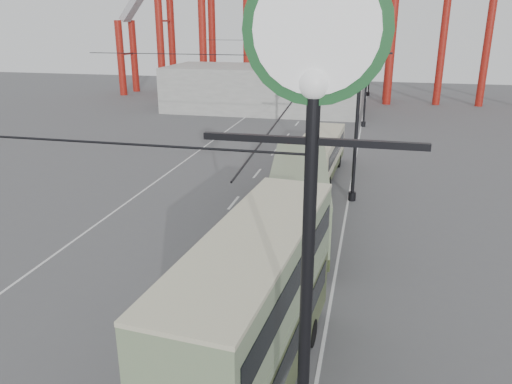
% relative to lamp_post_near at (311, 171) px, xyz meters
% --- Properties ---
extents(road_markings, '(12.52, 120.00, 0.01)m').
position_rel_lamp_post_near_xyz_m(road_markings, '(-6.46, 22.70, -7.86)').
color(road_markings, silver).
rests_on(road_markings, ground).
extents(lamp_post_near, '(3.20, 0.44, 10.80)m').
position_rel_lamp_post_near_xyz_m(lamp_post_near, '(0.00, 0.00, 0.00)').
color(lamp_post_near, black).
rests_on(lamp_post_near, ground).
extents(lamp_post_mid, '(3.20, 0.44, 9.32)m').
position_rel_lamp_post_near_xyz_m(lamp_post_mid, '(0.00, 21.00, -3.18)').
color(lamp_post_mid, black).
rests_on(lamp_post_mid, ground).
extents(lamp_post_far, '(3.20, 0.44, 9.32)m').
position_rel_lamp_post_near_xyz_m(lamp_post_far, '(0.00, 43.00, -3.18)').
color(lamp_post_far, black).
rests_on(lamp_post_far, ground).
extents(lamp_post_distant, '(3.20, 0.44, 9.32)m').
position_rel_lamp_post_near_xyz_m(lamp_post_distant, '(0.00, 65.00, -3.18)').
color(lamp_post_distant, black).
rests_on(lamp_post_distant, ground).
extents(fairground_shed, '(22.00, 10.00, 5.00)m').
position_rel_lamp_post_near_xyz_m(fairground_shed, '(-11.60, 50.00, -5.36)').
color(fairground_shed, gray).
rests_on(fairground_shed, ground).
extents(double_decker_bus, '(3.07, 9.23, 4.87)m').
position_rel_lamp_post_near_xyz_m(double_decker_bus, '(-1.85, 4.33, -5.14)').
color(double_decker_bus, '#3A4324').
rests_on(double_decker_bus, ground).
extents(single_decker_green, '(4.18, 11.89, 3.29)m').
position_rel_lamp_post_near_xyz_m(single_decker_green, '(-2.46, 16.34, -6.00)').
color(single_decker_green, gray).
rests_on(single_decker_green, ground).
extents(single_decker_cream, '(2.65, 8.99, 2.77)m').
position_rel_lamp_post_near_xyz_m(single_decker_cream, '(-2.41, 25.39, -6.30)').
color(single_decker_cream, beige).
rests_on(single_decker_cream, ground).
extents(pedestrian, '(0.64, 0.48, 1.59)m').
position_rel_lamp_post_near_xyz_m(pedestrian, '(-2.52, 8.27, -7.07)').
color(pedestrian, black).
rests_on(pedestrian, ground).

